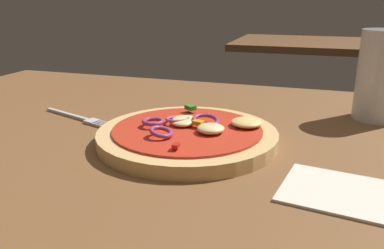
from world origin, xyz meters
TOP-DOWN VIEW (x-y plane):
  - dining_table at (0.00, 0.00)m, footprint 1.15×0.86m
  - pizza at (0.02, 0.04)m, footprint 0.24×0.24m
  - fork at (-0.18, 0.08)m, footprint 0.16×0.07m
  - beer_glass at (0.28, 0.24)m, footprint 0.08×0.08m
  - napkin at (0.21, -0.05)m, footprint 0.12×0.11m
  - background_table at (0.19, 1.45)m, footprint 0.79×0.52m

SIDE VIEW (x-z plane):
  - dining_table at x=0.00m, z-range 0.00..0.03m
  - background_table at x=0.19m, z-range 0.00..0.03m
  - napkin at x=0.21m, z-range 0.03..0.03m
  - fork at x=-0.18m, z-range 0.03..0.03m
  - pizza at x=0.02m, z-range 0.02..0.06m
  - beer_glass at x=0.28m, z-range 0.02..0.16m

